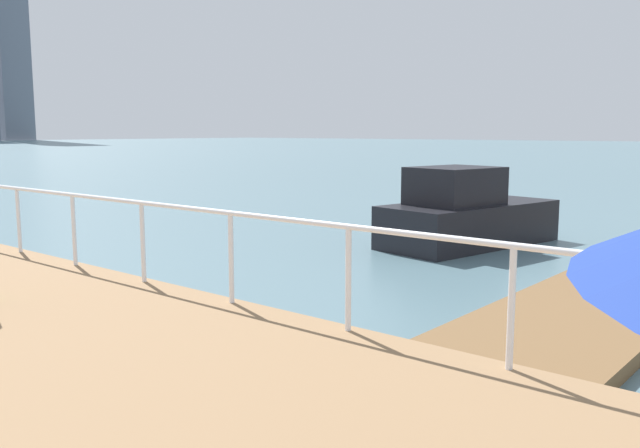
{
  "coord_description": "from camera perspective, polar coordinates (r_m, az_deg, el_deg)",
  "views": [
    {
      "loc": [
        -8.3,
        5.78,
        2.39
      ],
      "look_at": [
        -0.46,
        12.35,
        0.95
      ],
      "focal_mm": 37.56,
      "sensor_mm": 36.0,
      "label": 1
    }
  ],
  "objects": [
    {
      "name": "ground_plane",
      "position": [
        16.64,
        -19.57,
        -0.73
      ],
      "size": [
        300.0,
        300.0,
        0.0
      ],
      "primitive_type": "plane",
      "color": "slate"
    },
    {
      "name": "moored_boat_0",
      "position": [
        14.26,
        12.33,
        0.72
      ],
      "size": [
        4.27,
        2.43,
        1.65
      ],
      "color": "black",
      "rests_on": "ground_plane"
    }
  ]
}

